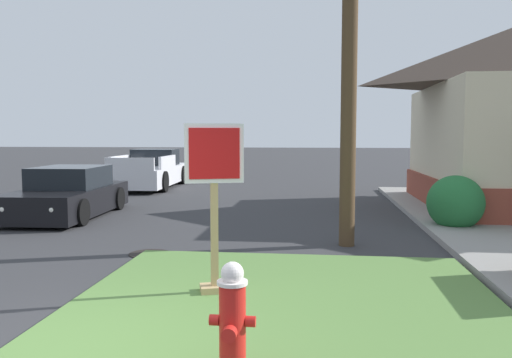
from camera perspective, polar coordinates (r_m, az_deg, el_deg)
The scene contains 8 objects.
grass_corner_patch at distance 6.29m, azimuth 3.37°, elevation -13.70°, with size 5.10×4.89×0.08m, color #567F3D.
sidewalk_strip at distance 11.18m, azimuth 24.45°, elevation -5.79°, with size 2.20×17.99×0.12m, color gray.
fire_hydrant at distance 4.36m, azimuth -2.63°, elevation -15.49°, with size 0.38×0.34×0.94m.
stop_sign at distance 6.42m, azimuth -4.63°, elevation -3.57°, with size 0.70×0.37×2.11m.
manhole_cover at distance 9.13m, azimuth -11.71°, elevation -8.11°, with size 0.70×0.70×0.02m, color black.
parked_sedan_black at distance 13.79m, azimuth -20.06°, elevation -1.67°, with size 2.08×4.17×1.25m.
pickup_truck_white at distance 20.52m, azimuth -11.53°, elevation 0.80°, with size 2.21×5.33×1.48m.
shrub_by_curb at distance 11.90m, azimuth 21.20°, elevation -2.46°, with size 1.20×1.20×1.18m, color #246A34.
Camera 1 is at (2.30, -4.15, 2.05)m, focal length 36.14 mm.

